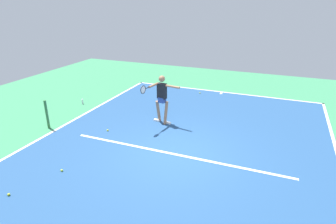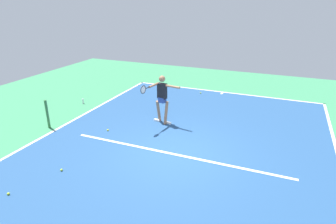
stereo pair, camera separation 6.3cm
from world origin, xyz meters
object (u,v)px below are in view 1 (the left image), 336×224
object	(u,v)px
tennis_ball_by_baseline	(200,93)
tennis_ball_far_corner	(9,194)
tennis_ball_centre_court	(62,170)
tennis_ball_by_sideline	(108,130)
tennis_player	(162,96)
net_post	(47,114)
water_bottle	(82,102)

from	to	relation	value
tennis_ball_by_baseline	tennis_ball_far_corner	world-z (taller)	same
tennis_ball_centre_court	tennis_ball_by_sideline	size ratio (longest dim) A/B	1.00
tennis_player	tennis_ball_far_corner	bearing A→B (deg)	81.78
net_post	tennis_ball_far_corner	size ratio (longest dim) A/B	16.21
tennis_ball_centre_court	tennis_ball_by_baseline	world-z (taller)	same
tennis_ball_by_sideline	net_post	bearing A→B (deg)	15.24
tennis_player	tennis_ball_far_corner	xyz separation A→B (m)	(1.70, 5.40, -1.05)
tennis_ball_centre_court	tennis_player	bearing A→B (deg)	-106.84
tennis_ball_centre_court	tennis_ball_by_baseline	xyz separation A→B (m)	(-1.57, -8.13, 0.00)
tennis_ball_by_baseline	water_bottle	xyz separation A→B (m)	(4.48, 3.45, 0.08)
net_post	tennis_ball_by_sideline	bearing A→B (deg)	-164.76
tennis_ball_centre_court	tennis_ball_far_corner	distance (m)	1.39
tennis_ball_centre_court	tennis_ball_by_sideline	xyz separation A→B (m)	(0.27, -2.68, 0.00)
net_post	water_bottle	bearing A→B (deg)	-79.15
tennis_ball_by_baseline	tennis_player	bearing A→B (deg)	85.32
tennis_ball_by_baseline	tennis_ball_by_sideline	world-z (taller)	same
tennis_ball_by_sideline	water_bottle	bearing A→B (deg)	-37.27
tennis_player	tennis_ball_by_sideline	world-z (taller)	tennis_player
net_post	tennis_ball_far_corner	world-z (taller)	net_post
tennis_player	water_bottle	world-z (taller)	tennis_player
tennis_ball_by_baseline	tennis_ball_far_corner	bearing A→B (deg)	77.88
tennis_ball_by_baseline	tennis_ball_far_corner	xyz separation A→B (m)	(2.03, 9.45, 0.00)
tennis_ball_far_corner	tennis_ball_centre_court	bearing A→B (deg)	-109.32
tennis_ball_centre_court	tennis_ball_by_baseline	size ratio (longest dim) A/B	1.00
tennis_player	tennis_ball_by_sideline	size ratio (longest dim) A/B	28.05
tennis_ball_by_sideline	water_bottle	distance (m)	3.32
water_bottle	net_post	bearing A→B (deg)	100.85
tennis_ball_by_baseline	water_bottle	bearing A→B (deg)	37.60
tennis_ball_by_baseline	water_bottle	world-z (taller)	water_bottle
net_post	tennis_ball_by_sideline	xyz separation A→B (m)	(-2.14, -0.58, -0.50)
tennis_ball_centre_court	water_bottle	xyz separation A→B (m)	(2.91, -4.68, 0.08)
tennis_player	tennis_ball_by_baseline	world-z (taller)	tennis_player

